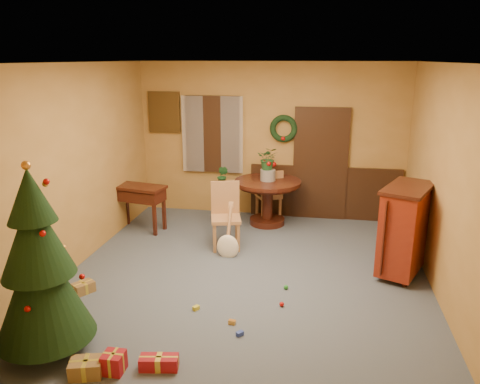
% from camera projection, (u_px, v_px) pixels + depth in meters
% --- Properties ---
extents(room_envelope, '(5.50, 5.50, 5.50)m').
position_uv_depth(room_envelope, '(281.00, 159.00, 8.82)').
color(room_envelope, '#3B4557').
rests_on(room_envelope, ground).
extents(dining_table, '(1.21, 1.21, 0.83)m').
position_uv_depth(dining_table, '(268.00, 194.00, 8.50)').
color(dining_table, black).
rests_on(dining_table, floor).
extents(urn, '(0.27, 0.27, 0.20)m').
position_uv_depth(urn, '(268.00, 175.00, 8.40)').
color(urn, slate).
rests_on(urn, dining_table).
extents(centerpiece_plant, '(0.37, 0.32, 0.41)m').
position_uv_depth(centerpiece_plant, '(268.00, 158.00, 8.31)').
color(centerpiece_plant, '#1E4C23').
rests_on(centerpiece_plant, urn).
extents(chair_near, '(0.56, 0.56, 1.06)m').
position_uv_depth(chair_near, '(226.00, 213.00, 7.49)').
color(chair_near, '#A77042').
rests_on(chair_near, floor).
extents(chair_far, '(0.56, 0.56, 0.97)m').
position_uv_depth(chair_far, '(270.00, 193.00, 8.74)').
color(chair_far, '#A77042').
rests_on(chair_far, floor).
extents(guitar, '(0.46, 0.59, 0.79)m').
position_uv_depth(guitar, '(228.00, 232.00, 7.11)').
color(guitar, white).
rests_on(guitar, floor).
extents(plant_stand, '(0.28, 0.28, 0.73)m').
position_uv_depth(plant_stand, '(223.00, 200.00, 8.53)').
color(plant_stand, black).
rests_on(plant_stand, floor).
extents(stand_plant, '(0.25, 0.23, 0.37)m').
position_uv_depth(stand_plant, '(223.00, 176.00, 8.40)').
color(stand_plant, '#19471E').
rests_on(stand_plant, plant_stand).
extents(christmas_tree, '(0.99, 0.99, 2.04)m').
position_uv_depth(christmas_tree, '(39.00, 266.00, 4.65)').
color(christmas_tree, '#382111').
rests_on(christmas_tree, floor).
extents(writing_desk, '(0.98, 0.61, 0.81)m').
position_uv_depth(writing_desk, '(139.00, 197.00, 8.20)').
color(writing_desk, black).
rests_on(writing_desk, floor).
extents(sideboard, '(0.89, 1.13, 1.29)m').
position_uv_depth(sideboard, '(405.00, 228.00, 6.47)').
color(sideboard, '#5E130A').
rests_on(sideboard, floor).
extents(gift_a, '(0.35, 0.30, 0.17)m').
position_uv_depth(gift_a, '(86.00, 368.00, 4.51)').
color(gift_a, brown).
rests_on(gift_a, floor).
extents(gift_b, '(0.21, 0.21, 0.21)m').
position_uv_depth(gift_b, '(114.00, 363.00, 4.55)').
color(gift_b, maroon).
rests_on(gift_b, floor).
extents(gift_c, '(0.30, 0.32, 0.14)m').
position_uv_depth(gift_c, '(84.00, 287.00, 6.10)').
color(gift_c, brown).
rests_on(gift_c, floor).
extents(gift_d, '(0.40, 0.22, 0.14)m').
position_uv_depth(gift_d, '(159.00, 363.00, 4.61)').
color(gift_d, maroon).
rests_on(gift_d, floor).
extents(toy_a, '(0.09, 0.09, 0.05)m').
position_uv_depth(toy_a, '(240.00, 334.00, 5.16)').
color(toy_a, '#253CA1').
rests_on(toy_a, floor).
extents(toy_b, '(0.06, 0.06, 0.06)m').
position_uv_depth(toy_b, '(286.00, 287.00, 6.20)').
color(toy_b, '#227D24').
rests_on(toy_b, floor).
extents(toy_c, '(0.08, 0.09, 0.05)m').
position_uv_depth(toy_c, '(196.00, 308.00, 5.69)').
color(toy_c, gold).
rests_on(toy_c, floor).
extents(toy_d, '(0.06, 0.06, 0.06)m').
position_uv_depth(toy_d, '(282.00, 304.00, 5.77)').
color(toy_d, '#AD0E0B').
rests_on(toy_d, floor).
extents(toy_e, '(0.09, 0.06, 0.05)m').
position_uv_depth(toy_e, '(232.00, 322.00, 5.39)').
color(toy_e, gold).
rests_on(toy_e, floor).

